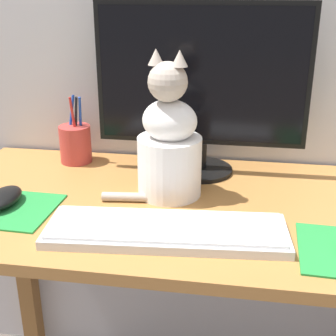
% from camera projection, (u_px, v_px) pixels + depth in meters
% --- Properties ---
extents(desk, '(1.18, 0.57, 0.72)m').
position_uv_depth(desk, '(190.00, 249.00, 1.08)').
color(desk, '#A87038').
rests_on(desk, ground_plane).
extents(monitor, '(0.51, 0.17, 0.42)m').
position_uv_depth(monitor, '(202.00, 84.00, 1.12)').
color(monitor, black).
rests_on(monitor, desk).
extents(keyboard, '(0.48, 0.18, 0.02)m').
position_uv_depth(keyboard, '(166.00, 230.00, 0.90)').
color(keyboard, silver).
rests_on(keyboard, desk).
extents(mousepad_left, '(0.21, 0.18, 0.00)m').
position_uv_depth(mousepad_left, '(7.00, 209.00, 1.01)').
color(mousepad_left, '#238438').
rests_on(mousepad_left, desk).
extents(computer_mouse_left, '(0.07, 0.11, 0.03)m').
position_uv_depth(computer_mouse_left, '(4.00, 198.00, 1.02)').
color(computer_mouse_left, black).
rests_on(computer_mouse_left, mousepad_left).
extents(cat, '(0.23, 0.18, 0.33)m').
position_uv_depth(cat, '(169.00, 144.00, 1.04)').
color(cat, white).
rests_on(cat, desk).
extents(pen_cup, '(0.08, 0.08, 0.18)m').
position_uv_depth(pen_cup, '(75.00, 143.00, 1.26)').
color(pen_cup, '#B23833').
rests_on(pen_cup, desk).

